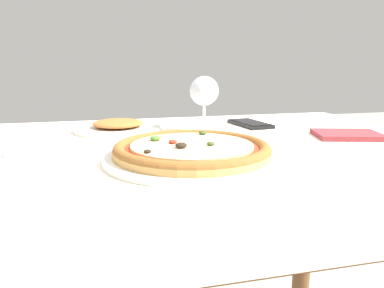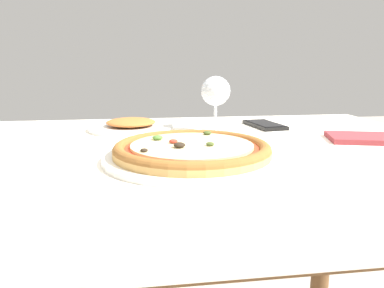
{
  "view_description": "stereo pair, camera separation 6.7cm",
  "coord_description": "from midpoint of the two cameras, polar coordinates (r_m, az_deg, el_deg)",
  "views": [
    {
      "loc": [
        -0.18,
        -0.72,
        0.9
      ],
      "look_at": [
        -0.02,
        -0.08,
        0.75
      ],
      "focal_mm": 35.0,
      "sensor_mm": 36.0,
      "label": 1
    },
    {
      "loc": [
        -0.12,
        -0.73,
        0.9
      ],
      "look_at": [
        -0.02,
        -0.08,
        0.75
      ],
      "focal_mm": 35.0,
      "sensor_mm": 36.0,
      "label": 2
    }
  ],
  "objects": [
    {
      "name": "side_plate",
      "position": [
        1.0,
        -7.39,
        2.8
      ],
      "size": [
        0.22,
        0.22,
        0.03
      ],
      "color": "white",
      "rests_on": "dining_table"
    },
    {
      "name": "fork",
      "position": [
        0.77,
        -22.79,
        -1.63
      ],
      "size": [
        0.04,
        0.17,
        0.0
      ],
      "color": "silver",
      "rests_on": "dining_table"
    },
    {
      "name": "napkin_folded",
      "position": [
        0.95,
        26.48,
        0.8
      ],
      "size": [
        0.17,
        0.15,
        0.01
      ],
      "color": "#933338",
      "rests_on": "dining_table"
    },
    {
      "name": "pizza_plate",
      "position": [
        0.68,
        2.81,
        -1.11
      ],
      "size": [
        0.33,
        0.33,
        0.04
      ],
      "color": "white",
      "rests_on": "dining_table"
    },
    {
      "name": "cell_phone",
      "position": [
        1.06,
        12.79,
        2.86
      ],
      "size": [
        0.09,
        0.15,
        0.01
      ],
      "color": "black",
      "rests_on": "dining_table"
    },
    {
      "name": "wine_glass_far_left",
      "position": [
        0.95,
        5.67,
        7.69
      ],
      "size": [
        0.07,
        0.07,
        0.14
      ],
      "color": "silver",
      "rests_on": "dining_table"
    },
    {
      "name": "dining_table",
      "position": [
        0.79,
        3.31,
        -7.7
      ],
      "size": [
        1.18,
        0.91,
        0.72
      ],
      "color": "brown",
      "rests_on": "ground_plane"
    }
  ]
}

